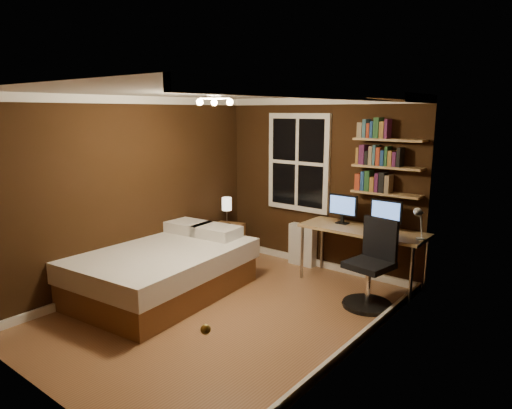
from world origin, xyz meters
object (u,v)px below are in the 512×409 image
Objects in this scene: monitor_left at (343,209)px; monitor_right at (386,215)px; bed at (163,269)px; office_chair at (371,273)px; desk_lamp at (419,223)px; radiator at (303,245)px; desk at (363,233)px; nightstand at (227,242)px; bedside_lamp at (227,211)px.

monitor_left and monitor_right have the same top height.
bed is 2.22× the size of office_chair.
monitor_left is at bearing 168.63° from desk_lamp.
radiator is at bearing 174.28° from monitor_right.
monitor_right is at bearing 0.00° from monitor_left.
desk is 3.97× the size of monitor_right.
monitor_right is (2.15, 1.92, 0.67)m from bed.
radiator is at bearing 169.48° from monitor_left.
desk is at bearing -13.36° from monitor_left.
bed is 5.63× the size of monitor_right.
bed reaches higher than nightstand.
desk is 0.84m from desk_lamp.
desk is at bearing 38.83° from bed.
desk_lamp is at bearing -11.37° from monitor_left.
office_chair reaches higher than bed.
bed is at bearing -128.61° from monitor_left.
nightstand is 0.50m from bedside_lamp.
monitor_right is 0.95× the size of desk_lamp.
monitor_left is at bearing -10.52° from radiator.
radiator is 1.43× the size of desk_lamp.
nightstand is 2.56m from office_chair.
nightstand is at bearing -171.49° from monitor_right.
bedside_lamp is at bearing -176.47° from office_chair.
desk is 3.97× the size of monitor_left.
desk reaches higher than nightstand.
nightstand is at bearing -168.66° from monitor_left.
radiator is 1.51m from monitor_right.
bedside_lamp is 0.99× the size of desk_lamp.
bed is 5.40× the size of bedside_lamp.
nightstand is 1.20m from radiator.
desk_lamp reaches higher than monitor_right.
radiator is 2.00m from desk_lamp.
bedside_lamp is 0.69× the size of radiator.
monitor_left is 0.39× the size of office_chair.
nightstand is 1.34× the size of monitor_right.
office_chair is at bearing -134.74° from desk_lamp.
desk_lamp is (2.94, 0.14, 0.23)m from bedside_lamp.
bedside_lamp is at bearing -177.31° from desk_lamp.
office_chair is (2.54, -0.26, -0.36)m from bedside_lamp.
nightstand is (-0.28, 1.55, -0.04)m from bed.
office_chair is at bearing -79.85° from monitor_right.
radiator is at bearing 161.82° from office_chair.
office_chair is at bearing -54.79° from desk.
desk is 3.77× the size of desk_lamp.
bed is at bearing -147.49° from desk_lamp.
monitor_left reaches higher than desk.
radiator is 1.51× the size of monitor_left.
bedside_lamp is 2.58m from office_chair.
monitor_left is at bearing 45.92° from bed.
desk is 1.56× the size of office_chair.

